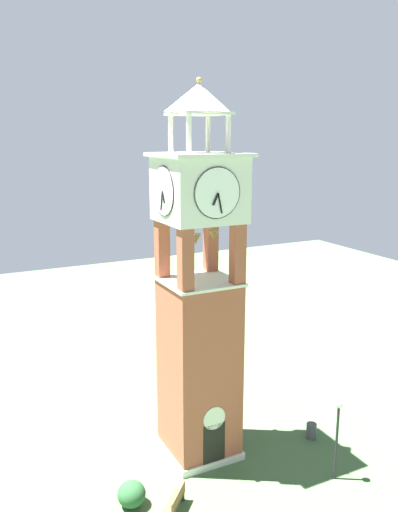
# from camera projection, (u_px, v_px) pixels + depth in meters

# --- Properties ---
(ground) EXTENTS (80.00, 80.00, 0.00)m
(ground) POSITION_uv_depth(u_px,v_px,m) (199.00, 451.00, 25.47)
(ground) COLOR #476B3D
(clock_tower) EXTENTS (3.67, 3.67, 17.40)m
(clock_tower) POSITION_uv_depth(u_px,v_px,m) (199.00, 309.00, 23.85)
(clock_tower) COLOR #9E4C38
(clock_tower) RESTS_ON ground
(park_bench) EXTENTS (1.42, 1.46, 0.95)m
(park_bench) POSITION_uv_depth(u_px,v_px,m) (176.00, 502.00, 21.20)
(park_bench) COLOR brown
(park_bench) RESTS_ON ground
(lamp_post) EXTENTS (0.36, 0.36, 3.86)m
(lamp_post) POSITION_uv_depth(u_px,v_px,m) (338.00, 425.00, 22.80)
(lamp_post) COLOR black
(lamp_post) RESTS_ON ground
(trash_bin) EXTENTS (0.52, 0.52, 0.80)m
(trash_bin) POSITION_uv_depth(u_px,v_px,m) (311.00, 431.00, 26.45)
(trash_bin) COLOR #4C4C51
(trash_bin) RESTS_ON ground
(shrub_near_entry) EXTENTS (1.18, 1.18, 1.07)m
(shrub_near_entry) POSITION_uv_depth(u_px,v_px,m) (132.00, 494.00, 21.56)
(shrub_near_entry) COLOR #234C28
(shrub_near_entry) RESTS_ON ground
(shrub_left_of_tower) EXTENTS (0.80, 0.80, 0.96)m
(shrub_left_of_tower) POSITION_uv_depth(u_px,v_px,m) (171.00, 414.00, 27.89)
(shrub_left_of_tower) COLOR #234C28
(shrub_left_of_tower) RESTS_ON ground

